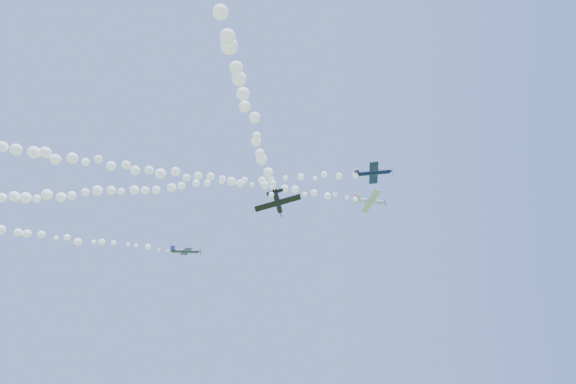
# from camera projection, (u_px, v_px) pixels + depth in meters

# --- Properties ---
(plane_white) EXTENTS (6.98, 7.23, 2.24)m
(plane_white) POSITION_uv_depth(u_px,v_px,m) (370.00, 201.00, 99.31)
(plane_white) COLOR silver
(smoke_trail_white) EXTENTS (66.05, 29.89, 3.00)m
(smoke_trail_white) POSITION_uv_depth(u_px,v_px,m) (185.00, 175.00, 88.79)
(smoke_trail_white) COLOR white
(plane_navy) EXTENTS (8.15, 8.52, 2.27)m
(plane_navy) POSITION_uv_depth(u_px,v_px,m) (373.00, 173.00, 96.63)
(plane_navy) COLOR #0C1938
(smoke_trail_navy) EXTENTS (82.92, 6.42, 3.14)m
(smoke_trail_navy) POSITION_uv_depth(u_px,v_px,m) (164.00, 187.00, 101.86)
(smoke_trail_navy) COLOR white
(plane_grey) EXTENTS (6.32, 6.64, 1.87)m
(plane_grey) POSITION_uv_depth(u_px,v_px,m) (186.00, 251.00, 101.03)
(plane_grey) COLOR #333D4A
(smoke_trail_grey) EXTENTS (56.42, 28.18, 3.00)m
(smoke_trail_grey) POSITION_uv_depth(u_px,v_px,m) (10.00, 232.00, 90.71)
(smoke_trail_grey) COLOR white
(plane_black) EXTENTS (7.22, 7.10, 2.74)m
(plane_black) POSITION_uv_depth(u_px,v_px,m) (278.00, 202.00, 75.09)
(plane_black) COLOR black
(smoke_trail_black) EXTENTS (4.60, 74.07, 2.90)m
(smoke_trail_black) POSITION_uv_depth(u_px,v_px,m) (212.00, 2.00, 40.41)
(smoke_trail_black) COLOR white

